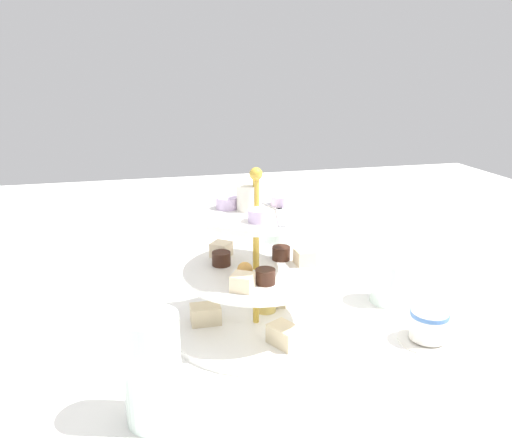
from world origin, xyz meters
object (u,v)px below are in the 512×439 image
object	(u,v)px
teacup_with_saucer	(428,327)
water_glass_mid_back	(278,251)
water_glass_tall_right	(153,369)
butter_knife_left	(96,300)
butter_knife_right	(406,433)
water_glass_short_left	(389,282)
tiered_serving_stand	(256,282)

from	to	relation	value
teacup_with_saucer	water_glass_mid_back	distance (m)	0.35
water_glass_mid_back	water_glass_tall_right	bearing A→B (deg)	146.15
butter_knife_left	water_glass_mid_back	xyz separation A→B (m)	(0.05, -0.36, 0.05)
teacup_with_saucer	water_glass_mid_back	bearing A→B (deg)	25.57
butter_knife_left	butter_knife_right	bearing A→B (deg)	68.68
butter_knife_right	water_glass_mid_back	size ratio (longest dim) A/B	1.79
water_glass_tall_right	water_glass_short_left	distance (m)	0.48
tiered_serving_stand	water_glass_mid_back	size ratio (longest dim) A/B	2.97
tiered_serving_stand	water_glass_tall_right	xyz separation A→B (m)	(-0.19, 0.17, -0.01)
water_glass_tall_right	teacup_with_saucer	size ratio (longest dim) A/B	1.55
water_glass_tall_right	water_glass_mid_back	size ratio (longest dim) A/B	1.47
water_glass_tall_right	butter_knife_right	distance (m)	0.31
water_glass_mid_back	teacup_with_saucer	bearing A→B (deg)	-154.43
water_glass_tall_right	butter_knife_left	world-z (taller)	water_glass_tall_right
water_glass_short_left	water_glass_mid_back	xyz separation A→B (m)	(0.17, 0.16, 0.01)
tiered_serving_stand	water_glass_tall_right	bearing A→B (deg)	138.10
butter_knife_left	water_glass_short_left	bearing A→B (deg)	105.26
butter_knife_left	water_glass_mid_back	size ratio (longest dim) A/B	1.79
butter_knife_left	butter_knife_right	size ratio (longest dim) A/B	1.00
butter_knife_left	teacup_with_saucer	bearing A→B (deg)	91.30
water_glass_tall_right	water_glass_mid_back	xyz separation A→B (m)	(0.40, -0.27, -0.02)
water_glass_short_left	teacup_with_saucer	xyz separation A→B (m)	(-0.14, 0.01, -0.01)
water_glass_short_left	butter_knife_left	xyz separation A→B (m)	(0.13, 0.51, -0.04)
butter_knife_right	teacup_with_saucer	bearing A→B (deg)	36.75
water_glass_tall_right	water_glass_mid_back	bearing A→B (deg)	-33.85
tiered_serving_stand	butter_knife_left	size ratio (longest dim) A/B	1.66
teacup_with_saucer	butter_knife_left	bearing A→B (deg)	62.05
water_glass_mid_back	butter_knife_left	bearing A→B (deg)	97.41
water_glass_tall_right	teacup_with_saucer	distance (m)	0.43
water_glass_tall_right	water_glass_short_left	xyz separation A→B (m)	(0.23, -0.43, -0.03)
tiered_serving_stand	water_glass_tall_right	size ratio (longest dim) A/B	2.03
water_glass_tall_right	water_glass_mid_back	distance (m)	0.48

